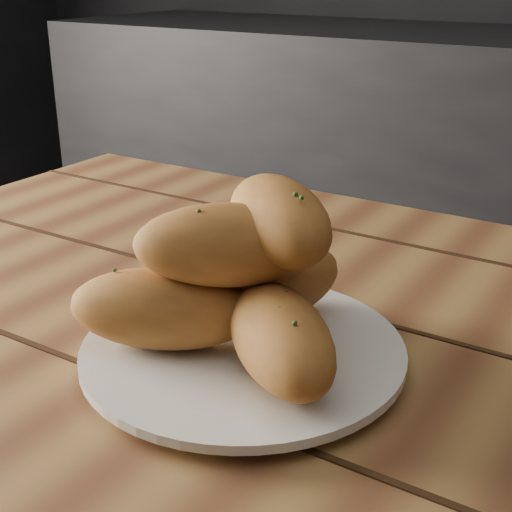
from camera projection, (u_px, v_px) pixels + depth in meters
The scene contains 2 objects.
plate at pixel (243, 353), 0.59m from camera, with size 0.27×0.27×0.02m.
bread_rolls at pixel (243, 279), 0.57m from camera, with size 0.27×0.24×0.14m.
Camera 1 is at (0.27, -0.11, 1.06)m, focal length 50.00 mm.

